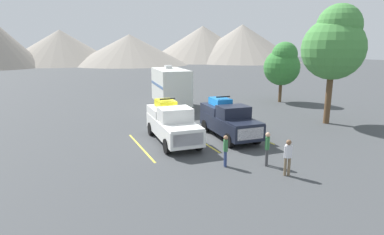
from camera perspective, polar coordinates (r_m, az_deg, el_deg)
The scene contains 13 objects.
ground_plane at distance 20.15m, azimuth 0.36°, elevation -3.51°, with size 240.00×240.00×0.00m, color #3F4244.
pickup_truck_a at distance 18.98m, azimuth -3.71°, elevation -0.91°, with size 2.39×5.79×2.51m.
pickup_truck_b at distance 20.03m, azimuth 6.57°, elevation -0.31°, with size 2.35×5.34×2.51m.
lot_stripe_a at distance 18.36m, azimuth -9.28°, elevation -5.31°, with size 0.12×5.50×0.01m, color gold.
lot_stripe_b at distance 19.55m, azimuth 1.20°, elevation -4.02°, with size 0.12×5.50×0.01m, color gold.
lot_stripe_c at distance 21.31m, azimuth 10.18°, elevation -2.79°, with size 0.12×5.50×0.01m, color gold.
camper_trailer_a at distance 29.29m, azimuth -3.90°, elevation 5.71°, with size 3.36×7.33×3.91m.
person_a at distance 15.11m, azimuth 6.10°, elevation -5.66°, with size 0.24×0.33×1.55m.
person_b at distance 15.55m, azimuth 13.50°, elevation -5.16°, with size 0.31×0.31×1.66m.
person_c at distance 14.60m, azimuth 17.02°, elevation -6.55°, with size 0.35×0.27×1.67m.
tree_a at distance 25.09m, azimuth 24.46°, elevation 12.14°, with size 4.42×4.42×8.58m.
tree_b at distance 33.50m, azimuth 16.09°, elevation 9.27°, with size 3.65×3.65×6.11m.
mountain_ridge at distance 105.27m, azimuth -22.07°, elevation 12.48°, with size 162.24×53.44×17.47m.
Camera 1 is at (-7.98, -17.61, 5.66)m, focal length 29.38 mm.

